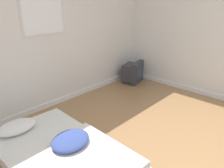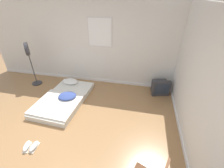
# 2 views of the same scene
# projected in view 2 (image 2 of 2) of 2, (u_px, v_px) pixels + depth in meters

# --- Properties ---
(ground_plane) EXTENTS (20.00, 20.00, 0.00)m
(ground_plane) POSITION_uv_depth(u_px,v_px,m) (59.00, 143.00, 3.15)
(ground_plane) COLOR #997047
(wall_back) EXTENTS (7.50, 0.08, 2.60)m
(wall_back) POSITION_uv_depth(u_px,v_px,m) (95.00, 45.00, 4.75)
(wall_back) COLOR silver
(wall_back) RESTS_ON ground_plane
(wall_right) EXTENTS (0.08, 7.78, 2.60)m
(wall_right) POSITION_uv_depth(u_px,v_px,m) (215.00, 116.00, 2.02)
(wall_right) COLOR silver
(wall_right) RESTS_ON ground_plane
(mattress_bed) EXTENTS (1.20, 1.96, 0.29)m
(mattress_bed) POSITION_uv_depth(u_px,v_px,m) (64.00, 98.00, 4.33)
(mattress_bed) COLOR silver
(mattress_bed) RESTS_ON ground_plane
(crt_tv) EXTENTS (0.56, 0.47, 0.49)m
(crt_tv) POSITION_uv_depth(u_px,v_px,m) (160.00, 87.00, 4.60)
(crt_tv) COLOR #333338
(crt_tv) RESTS_ON ground_plane
(sneaker_pair) EXTENTS (0.30, 0.30, 0.10)m
(sneaker_pair) POSITION_uv_depth(u_px,v_px,m) (30.00, 146.00, 3.03)
(sneaker_pair) COLOR silver
(sneaker_pair) RESTS_ON ground_plane
(standing_fan) EXTENTS (0.33, 0.38, 1.44)m
(standing_fan) POSITION_uv_depth(u_px,v_px,m) (29.00, 55.00, 4.71)
(standing_fan) COLOR #333338
(standing_fan) RESTS_ON ground_plane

